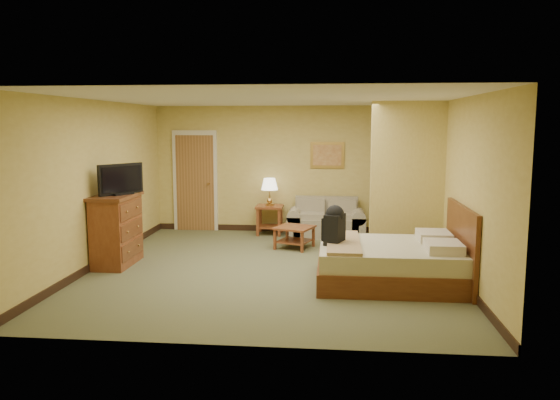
# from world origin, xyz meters

# --- Properties ---
(floor) EXTENTS (6.00, 6.00, 0.00)m
(floor) POSITION_xyz_m (0.00, 0.00, 0.00)
(floor) COLOR brown
(floor) RESTS_ON ground
(ceiling) EXTENTS (6.00, 6.00, 0.00)m
(ceiling) POSITION_xyz_m (0.00, 0.00, 2.60)
(ceiling) COLOR white
(ceiling) RESTS_ON back_wall
(back_wall) EXTENTS (5.50, 0.02, 2.60)m
(back_wall) POSITION_xyz_m (0.00, 3.00, 1.30)
(back_wall) COLOR tan
(back_wall) RESTS_ON floor
(left_wall) EXTENTS (0.02, 6.00, 2.60)m
(left_wall) POSITION_xyz_m (-2.75, 0.00, 1.30)
(left_wall) COLOR tan
(left_wall) RESTS_ON floor
(right_wall) EXTENTS (0.02, 6.00, 2.60)m
(right_wall) POSITION_xyz_m (2.75, 0.00, 1.30)
(right_wall) COLOR tan
(right_wall) RESTS_ON floor
(partition) EXTENTS (1.20, 0.15, 2.60)m
(partition) POSITION_xyz_m (2.15, 0.93, 1.30)
(partition) COLOR tan
(partition) RESTS_ON floor
(door) EXTENTS (0.94, 0.16, 2.10)m
(door) POSITION_xyz_m (-1.95, 2.96, 1.03)
(door) COLOR beige
(door) RESTS_ON floor
(baseboard) EXTENTS (5.50, 0.02, 0.12)m
(baseboard) POSITION_xyz_m (0.00, 2.99, 0.06)
(baseboard) COLOR black
(baseboard) RESTS_ON floor
(loveseat) EXTENTS (1.54, 0.71, 0.78)m
(loveseat) POSITION_xyz_m (0.81, 2.57, 0.25)
(loveseat) COLOR gray
(loveseat) RESTS_ON floor
(side_table) EXTENTS (0.54, 0.54, 0.59)m
(side_table) POSITION_xyz_m (-0.34, 2.65, 0.39)
(side_table) COLOR maroon
(side_table) RESTS_ON floor
(table_lamp) EXTENTS (0.34, 0.34, 0.55)m
(table_lamp) POSITION_xyz_m (-0.34, 2.65, 1.01)
(table_lamp) COLOR #B18541
(table_lamp) RESTS_ON side_table
(coffee_table) EXTENTS (0.79, 0.79, 0.40)m
(coffee_table) POSITION_xyz_m (0.25, 1.44, 0.28)
(coffee_table) COLOR maroon
(coffee_table) RESTS_ON floor
(wall_picture) EXTENTS (0.69, 0.04, 0.53)m
(wall_picture) POSITION_xyz_m (0.81, 2.97, 1.60)
(wall_picture) COLOR #B78E3F
(wall_picture) RESTS_ON back_wall
(dresser) EXTENTS (0.56, 1.06, 1.13)m
(dresser) POSITION_xyz_m (-2.48, -0.00, 0.57)
(dresser) COLOR maroon
(dresser) RESTS_ON floor
(tv) EXTENTS (0.48, 0.70, 0.49)m
(tv) POSITION_xyz_m (-2.38, -0.00, 1.36)
(tv) COLOR black
(tv) RESTS_ON dresser
(bed) EXTENTS (2.03, 1.73, 1.12)m
(bed) POSITION_xyz_m (1.82, -0.60, 0.30)
(bed) COLOR #512613
(bed) RESTS_ON floor
(backpack) EXTENTS (0.32, 0.38, 0.56)m
(backpack) POSITION_xyz_m (0.96, -0.65, 0.84)
(backpack) COLOR black
(backpack) RESTS_ON bed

